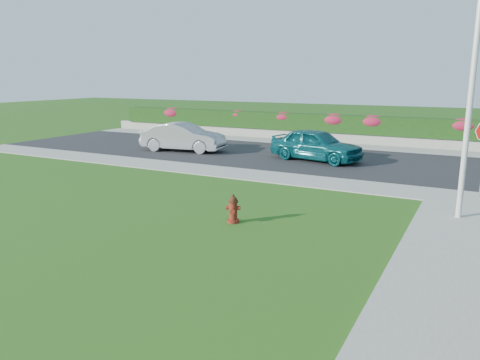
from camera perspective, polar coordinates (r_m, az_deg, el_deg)
The scene contains 17 objects.
ground at distance 11.83m, azimuth -14.51°, elevation -7.89°, with size 120.00×120.00×0.00m, color black.
street_far at distance 25.77m, azimuth -1.88°, elevation 3.55°, with size 26.00×8.00×0.04m, color black.
sidewalk_far at distance 22.23m, azimuth -10.52°, elevation 1.89°, with size 24.00×2.00×0.04m, color gray.
curb_corner at distance 17.60m, azimuth 25.05°, elevation -1.89°, with size 2.00×2.00×0.04m, color gray.
sidewalk_beyond at distance 28.74m, azimuth 10.09°, elevation 4.29°, with size 34.00×2.00×0.04m, color gray.
retaining_wall at distance 30.12m, azimuth 10.99°, elevation 5.17°, with size 34.00×0.40×0.60m, color gray.
hedge at distance 30.12m, azimuth 11.12°, elevation 6.79°, with size 32.00×0.90×1.10m, color black.
fire_hydrant at distance 13.19m, azimuth -0.85°, elevation -3.59°, with size 0.42×0.40×0.81m.
sedan_teal at distance 22.95m, azimuth 9.26°, elevation 4.28°, with size 1.82×4.53×1.55m, color #0B5057.
sedan_silver at distance 25.79m, azimuth -6.94°, elevation 5.22°, with size 1.61×4.61×1.52m, color #95979C.
utility_pole at distance 14.54m, azimuth 26.21°, elevation 8.07°, with size 0.16×0.16×6.47m, color silver.
flower_clump_a at distance 35.42m, azimuth -8.19°, elevation 8.12°, with size 1.56×1.00×0.78m, color #B01E44.
flower_clump_b at distance 32.53m, azimuth -0.28°, elevation 8.00°, with size 1.17×0.75×0.58m, color #B01E44.
flower_clump_c at distance 31.08m, azimuth 5.34°, elevation 7.68°, with size 1.31×0.84×0.66m, color #B01E44.
flower_clump_d at distance 29.95m, azimuth 11.44°, elevation 7.22°, with size 1.54×0.99×0.77m, color #B01E44.
flower_clump_e at distance 29.37m, azimuth 15.91°, elevation 6.89°, with size 1.53×0.99×0.77m, color #B01E44.
flower_clump_f at distance 28.77m, azimuth 25.57°, elevation 6.03°, with size 1.54×0.99×0.77m, color #B01E44.
Camera 1 is at (7.59, -8.13, 4.05)m, focal length 35.00 mm.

